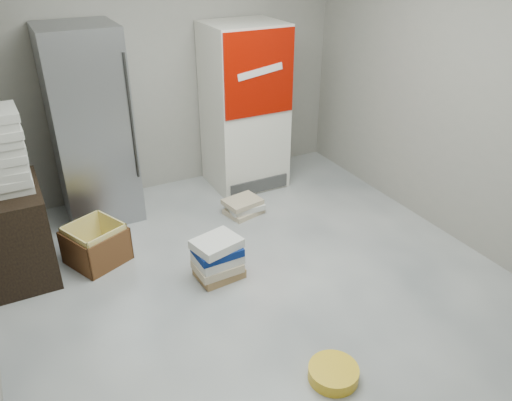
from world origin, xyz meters
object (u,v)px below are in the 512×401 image
object	(u,v)px
steel_fridge	(91,127)
wood_shelf	(17,232)
coke_cooler	(245,107)
phonebook_stack_main	(218,258)
cardboard_box	(96,246)

from	to	relation	value
steel_fridge	wood_shelf	distance (m)	1.23
coke_cooler	wood_shelf	bearing A→B (deg)	-163.72
coke_cooler	wood_shelf	world-z (taller)	coke_cooler
wood_shelf	phonebook_stack_main	world-z (taller)	wood_shelf
steel_fridge	phonebook_stack_main	distance (m)	1.85
steel_fridge	coke_cooler	bearing A→B (deg)	-0.18
phonebook_stack_main	cardboard_box	distance (m)	1.12
cardboard_box	steel_fridge	bearing A→B (deg)	49.77
cardboard_box	coke_cooler	bearing A→B (deg)	-0.44
wood_shelf	cardboard_box	xyz separation A→B (m)	(0.59, -0.12, -0.25)
coke_cooler	cardboard_box	distance (m)	2.20
coke_cooler	cardboard_box	size ratio (longest dim) A/B	3.05
phonebook_stack_main	steel_fridge	bearing A→B (deg)	101.14
coke_cooler	wood_shelf	distance (m)	2.63
cardboard_box	wood_shelf	bearing A→B (deg)	144.27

